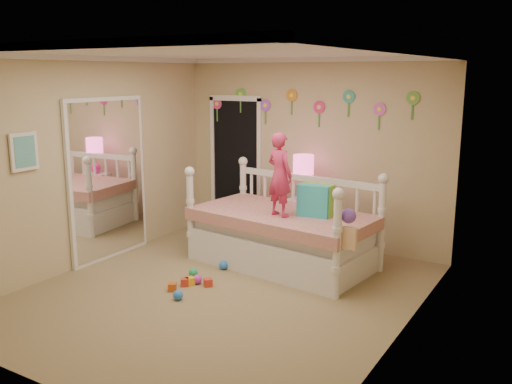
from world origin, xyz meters
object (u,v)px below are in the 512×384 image
Objects in this scene: daybed at (283,217)px; table_lamp at (303,170)px; nightstand at (302,224)px; child at (280,175)px.

table_lamp reaches higher than daybed.
table_lamp is (0.00, -0.00, 0.76)m from nightstand.
daybed reaches higher than nightstand.
child is at bearing -81.33° from table_lamp.
child reaches higher than nightstand.
child is 1.46× the size of nightstand.
nightstand is 0.76m from table_lamp.
child reaches higher than daybed.
daybed is 3.30× the size of nightstand.
table_lamp is at bearing -64.21° from child.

